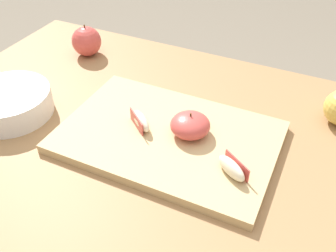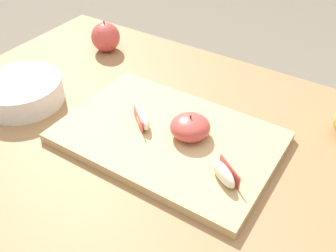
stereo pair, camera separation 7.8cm
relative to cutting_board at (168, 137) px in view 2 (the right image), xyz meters
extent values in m
cube|color=#9E754C|center=(-0.03, -0.01, -0.02)|extent=(1.16, 0.82, 0.03)
cube|color=#9E754C|center=(-0.55, 0.34, -0.40)|extent=(0.06, 0.06, 0.72)
cube|color=tan|center=(0.00, 0.00, 0.00)|extent=(0.45, 0.30, 0.02)
ellipsoid|color=#D14C47|center=(0.04, 0.02, 0.03)|extent=(0.08, 0.08, 0.05)
cylinder|color=#4C3319|center=(0.04, 0.02, 0.06)|extent=(0.00, 0.00, 0.01)
ellipsoid|color=#F4EACC|center=(0.16, -0.06, 0.03)|extent=(0.07, 0.06, 0.03)
cube|color=#D14C47|center=(0.16, -0.05, 0.03)|extent=(0.06, 0.04, 0.03)
ellipsoid|color=#F4EACC|center=(-0.06, 0.00, 0.03)|extent=(0.07, 0.06, 0.03)
cube|color=#D14C47|center=(-0.07, -0.01, 0.03)|extent=(0.05, 0.04, 0.03)
sphere|color=#D14C47|center=(-0.37, 0.24, 0.03)|extent=(0.08, 0.08, 0.08)
cylinder|color=#4C3319|center=(-0.37, 0.24, 0.08)|extent=(0.00, 0.00, 0.01)
cylinder|color=white|center=(-0.37, -0.07, 0.02)|extent=(0.19, 0.19, 0.06)
cylinder|color=white|center=(-0.37, -0.07, 0.02)|extent=(0.16, 0.16, 0.05)
camera|label=1|loc=(0.26, -0.55, 0.53)|focal=40.52mm
camera|label=2|loc=(0.33, -0.51, 0.53)|focal=40.52mm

